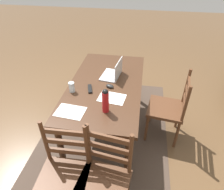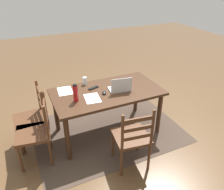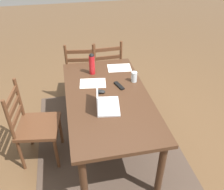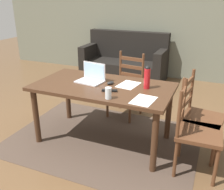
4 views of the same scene
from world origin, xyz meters
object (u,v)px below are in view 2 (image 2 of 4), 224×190
(water_bottle, at_px, (75,92))
(drinking_glass, at_px, (85,81))
(dining_table, at_px, (107,96))
(chair_right_far, at_px, (36,132))
(chair_right_near, at_px, (32,118))
(tv_remote, at_px, (93,88))
(chair_far_head, at_px, (132,138))
(computer_mouse, at_px, (104,93))
(laptop, at_px, (120,87))

(water_bottle, xyz_separation_m, drinking_glass, (-0.28, -0.45, -0.08))
(dining_table, distance_m, chair_right_far, 1.14)
(chair_right_near, distance_m, tv_remote, 1.00)
(dining_table, distance_m, chair_far_head, 0.84)
(drinking_glass, xyz_separation_m, computer_mouse, (-0.16, 0.42, -0.04))
(chair_right_far, bearing_deg, water_bottle, -171.65)
(chair_far_head, bearing_deg, computer_mouse, -84.97)
(chair_right_near, bearing_deg, laptop, 168.91)
(chair_far_head, distance_m, water_bottle, 0.98)
(chair_far_head, bearing_deg, tv_remote, -81.20)
(dining_table, relative_size, drinking_glass, 13.54)
(chair_right_near, xyz_separation_m, computer_mouse, (-1.04, 0.24, 0.30))
(drinking_glass, height_order, tv_remote, drinking_glass)
(laptop, height_order, tv_remote, laptop)
(water_bottle, xyz_separation_m, computer_mouse, (-0.44, -0.03, -0.12))
(dining_table, relative_size, chair_right_near, 1.73)
(chair_right_far, bearing_deg, laptop, -175.26)
(chair_right_far, xyz_separation_m, laptop, (-1.30, -0.11, 0.34))
(water_bottle, distance_m, computer_mouse, 0.46)
(water_bottle, bearing_deg, dining_table, -169.45)
(chair_far_head, bearing_deg, dining_table, -90.42)
(chair_far_head, bearing_deg, drinking_glass, -79.25)
(chair_right_near, height_order, water_bottle, water_bottle)
(chair_right_far, distance_m, laptop, 1.35)
(chair_far_head, distance_m, laptop, 0.84)
(dining_table, distance_m, chair_right_near, 1.14)
(water_bottle, relative_size, computer_mouse, 2.68)
(chair_right_near, relative_size, water_bottle, 3.55)
(chair_far_head, relative_size, tv_remote, 5.59)
(dining_table, distance_m, water_bottle, 0.57)
(dining_table, bearing_deg, chair_right_near, -9.13)
(dining_table, xyz_separation_m, computer_mouse, (0.07, 0.06, 0.11))
(chair_right_far, bearing_deg, tv_remote, -160.16)
(chair_right_far, xyz_separation_m, chair_far_head, (-1.11, 0.63, 0.00))
(computer_mouse, relative_size, tv_remote, 0.59)
(drinking_glass, bearing_deg, laptop, 133.79)
(chair_right_far, relative_size, chair_right_near, 1.00)
(tv_remote, bearing_deg, dining_table, 26.71)
(computer_mouse, bearing_deg, drinking_glass, -46.26)
(water_bottle, distance_m, drinking_glass, 0.54)
(computer_mouse, bearing_deg, chair_right_far, 29.90)
(chair_right_far, bearing_deg, computer_mouse, -173.45)
(tv_remote, bearing_deg, drinking_glass, -177.46)
(dining_table, bearing_deg, chair_far_head, 89.58)
(dining_table, relative_size, laptop, 4.72)
(chair_far_head, bearing_deg, chair_right_near, -41.92)
(laptop, relative_size, tv_remote, 2.05)
(chair_right_near, height_order, chair_far_head, same)
(chair_right_far, relative_size, computer_mouse, 9.50)
(chair_right_far, xyz_separation_m, chair_right_near, (-0.00, -0.36, 0.00))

